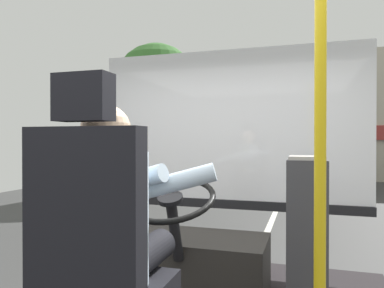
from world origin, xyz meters
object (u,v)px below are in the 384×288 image
(steering_console, at_px, (190,260))
(handrail_pole, at_px, (320,180))
(driver_seat, at_px, (99,267))
(fare_box, at_px, (307,246))
(bus_driver, at_px, (113,216))

(steering_console, xyz_separation_m, handrail_pole, (0.85, -1.08, 0.73))
(driver_seat, xyz_separation_m, steering_console, (0.00, 1.23, -0.36))
(steering_console, relative_size, fare_box, 1.08)
(steering_console, height_order, fare_box, fare_box)
(bus_driver, bearing_deg, steering_console, 90.00)
(fare_box, bearing_deg, driver_seat, -132.95)
(fare_box, bearing_deg, handrail_pole, -86.59)
(steering_console, bearing_deg, fare_box, -24.17)
(driver_seat, bearing_deg, bus_driver, 90.00)
(bus_driver, bearing_deg, fare_box, 43.09)
(bus_driver, height_order, steering_console, bus_driver)
(handrail_pole, distance_m, fare_box, 0.85)
(bus_driver, xyz_separation_m, steering_console, (0.00, 1.12, -0.55))
(driver_seat, distance_m, fare_box, 1.19)
(bus_driver, distance_m, steering_console, 1.25)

